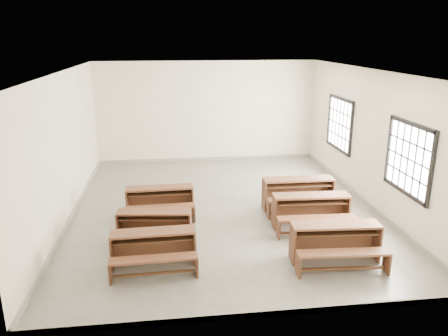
{
  "coord_description": "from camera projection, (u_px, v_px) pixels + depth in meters",
  "views": [
    {
      "loc": [
        -1.22,
        -9.58,
        3.92
      ],
      "look_at": [
        0.0,
        0.0,
        1.0
      ],
      "focal_mm": 35.0,
      "sensor_mm": 36.0,
      "label": 1
    }
  ],
  "objects": [
    {
      "name": "room",
      "position": [
        228.0,
        119.0,
        9.77
      ],
      "size": [
        8.5,
        8.5,
        3.2
      ],
      "color": "slate",
      "rests_on": "ground"
    },
    {
      "name": "desk_set_1",
      "position": [
        154.0,
        225.0,
        8.55
      ],
      "size": [
        1.52,
        0.91,
        0.65
      ],
      "rotation": [
        0.0,
        0.0,
        -0.12
      ],
      "color": "brown",
      "rests_on": "ground"
    },
    {
      "name": "desk_set_2",
      "position": [
        160.0,
        199.0,
        9.83
      ],
      "size": [
        1.52,
        0.82,
        0.68
      ],
      "rotation": [
        0.0,
        0.0,
        0.03
      ],
      "color": "brown",
      "rests_on": "ground"
    },
    {
      "name": "desk_set_0",
      "position": [
        153.0,
        247.0,
        7.64
      ],
      "size": [
        1.5,
        0.81,
        0.66
      ],
      "rotation": [
        0.0,
        0.0,
        0.03
      ],
      "color": "brown",
      "rests_on": "ground"
    },
    {
      "name": "desk_set_5",
      "position": [
        299.0,
        191.0,
        10.22
      ],
      "size": [
        1.67,
        0.88,
        0.75
      ],
      "rotation": [
        0.0,
        0.0,
        -0.01
      ],
      "color": "brown",
      "rests_on": "ground"
    },
    {
      "name": "desk_set_4",
      "position": [
        311.0,
        209.0,
        9.22
      ],
      "size": [
        1.65,
        0.91,
        0.72
      ],
      "rotation": [
        0.0,
        0.0,
        -0.05
      ],
      "color": "brown",
      "rests_on": "ground"
    },
    {
      "name": "desk_set_3",
      "position": [
        336.0,
        240.0,
        7.81
      ],
      "size": [
        1.64,
        0.92,
        0.71
      ],
      "rotation": [
        0.0,
        0.0,
        -0.06
      ],
      "color": "brown",
      "rests_on": "ground"
    }
  ]
}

